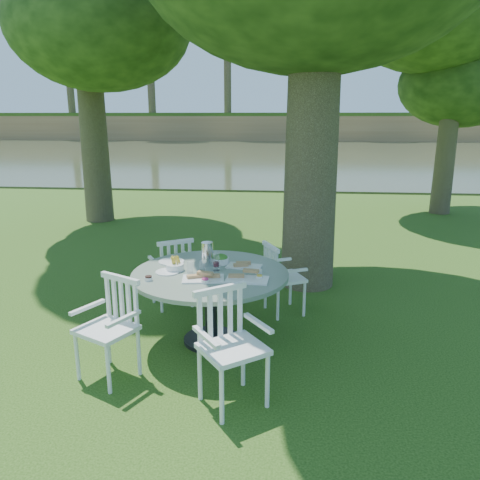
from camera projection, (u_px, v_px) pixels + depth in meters
The scene contains 9 objects.
ground at pixel (238, 316), 5.38m from camera, with size 140.00×140.00×0.00m, color #1A3A0C.
table at pixel (210, 284), 4.62m from camera, with size 1.54×1.54×0.74m.
chair_ne at pixel (278, 273), 5.33m from camera, with size 0.53×0.55×0.83m.
chair_nw at pixel (174, 267), 5.50m from camera, with size 0.58×0.57×0.85m.
chair_sw at pixel (114, 319), 4.06m from camera, with size 0.59×0.57×0.88m.
chair_se at pixel (227, 337), 3.69m from camera, with size 0.63×0.63×0.92m.
tableware at pixel (206, 265), 4.65m from camera, with size 1.17×0.77×0.24m.
river at pixel (278, 155), 27.50m from camera, with size 100.00×28.00×0.12m, color #333922.
far_bank at pixel (286, 60), 43.04m from camera, with size 100.00×18.00×15.20m.
Camera 1 is at (0.50, -4.95, 2.23)m, focal length 35.00 mm.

